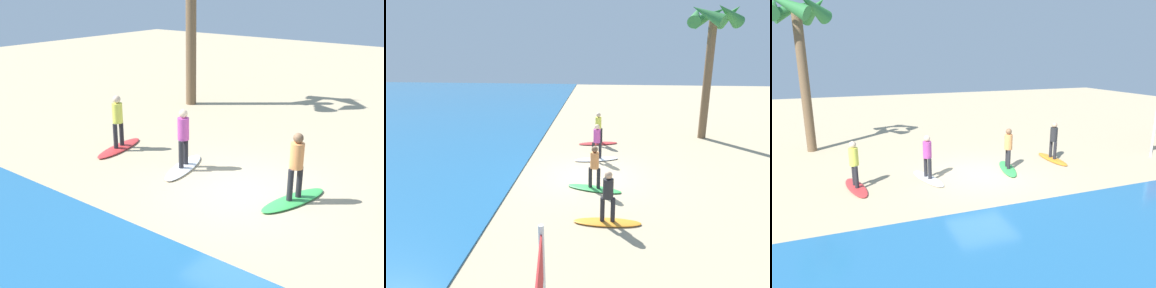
% 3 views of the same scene
% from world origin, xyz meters
% --- Properties ---
extents(ground_plane, '(60.00, 60.00, 0.00)m').
position_xyz_m(ground_plane, '(0.00, 0.00, 0.00)').
color(ground_plane, tan).
extents(surfboard_orange, '(0.58, 2.11, 0.09)m').
position_xyz_m(surfboard_orange, '(-3.74, -0.67, 0.04)').
color(surfboard_orange, orange).
rests_on(surfboard_orange, ground).
extents(surfer_orange, '(0.32, 0.46, 1.64)m').
position_xyz_m(surfer_orange, '(-3.74, -0.67, 1.04)').
color(surfer_orange, '#232328').
rests_on(surfer_orange, surfboard_orange).
extents(surfboard_green, '(1.09, 2.17, 0.09)m').
position_xyz_m(surfboard_green, '(-1.23, -0.19, 0.04)').
color(surfboard_green, green).
rests_on(surfboard_green, ground).
extents(surfer_green, '(0.32, 0.45, 1.64)m').
position_xyz_m(surfer_green, '(-1.23, -0.19, 1.04)').
color(surfer_green, '#232328').
rests_on(surfer_green, surfboard_green).
extents(surfboard_white, '(1.07, 2.17, 0.09)m').
position_xyz_m(surfboard_white, '(2.16, -0.18, 0.04)').
color(surfboard_white, white).
rests_on(surfboard_white, ground).
extents(surfer_white, '(0.32, 0.45, 1.64)m').
position_xyz_m(surfer_white, '(2.16, -0.18, 1.04)').
color(surfer_white, '#232328').
rests_on(surfer_white, surfboard_white).
extents(surfboard_red, '(0.96, 2.17, 0.09)m').
position_xyz_m(surfboard_red, '(4.76, -0.19, 0.04)').
color(surfboard_red, red).
rests_on(surfboard_red, ground).
extents(surfer_red, '(0.32, 0.45, 1.64)m').
position_xyz_m(surfer_red, '(4.76, -0.19, 1.04)').
color(surfer_red, '#232328').
rests_on(surfer_red, surfboard_red).
extents(palm_tree, '(2.88, 3.03, 7.37)m').
position_xyz_m(palm_tree, '(6.51, -6.10, 5.91)').
color(palm_tree, brown).
rests_on(palm_tree, ground).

